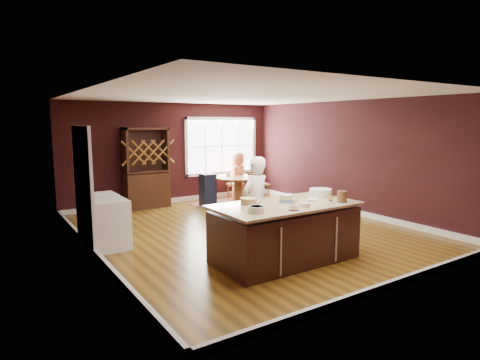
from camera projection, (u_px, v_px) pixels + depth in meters
name	position (u px, v px, depth m)	size (l,w,h in m)	color
room_shell	(246.00, 165.00, 7.99)	(7.00, 7.00, 7.00)	brown
window	(222.00, 146.00, 11.65)	(2.36, 0.10, 1.66)	white
doorway	(84.00, 190.00, 6.92)	(0.08, 1.26, 2.13)	white
kitchen_island	(285.00, 234.00, 6.35)	(2.30, 1.20, 0.92)	#391C15
dining_table	(238.00, 185.00, 10.70)	(1.28, 1.28, 0.75)	brown
baker	(255.00, 203.00, 6.90)	(0.59, 0.39, 1.61)	white
layer_cake	(286.00, 198.00, 6.41)	(0.30, 0.30, 0.12)	silver
bowl_blue	(257.00, 209.00, 5.67)	(0.24, 0.24, 0.09)	white
bowl_yellow	(249.00, 201.00, 6.24)	(0.26, 0.26, 0.10)	olive
bowl_pink	(293.00, 208.00, 5.81)	(0.15, 0.15, 0.06)	white
bowl_olive	(305.00, 205.00, 6.06)	(0.17, 0.17, 0.06)	beige
drinking_glass	(311.00, 197.00, 6.45)	(0.08, 0.08, 0.15)	white
dinner_plate	(312.00, 200.00, 6.58)	(0.24, 0.24, 0.02)	#FAE4AB
white_tub	(321.00, 193.00, 6.90)	(0.38, 0.38, 0.13)	white
stoneware_crock	(342.00, 197.00, 6.39)	(0.15, 0.15, 0.18)	brown
toy_figurine	(331.00, 199.00, 6.47)	(0.05, 0.05, 0.08)	gold
rug	(238.00, 204.00, 10.77)	(2.13, 1.65, 0.01)	brown
chair_east	(261.00, 183.00, 11.19)	(0.43, 0.41, 1.03)	brown
chair_south	(257.00, 192.00, 10.00)	(0.39, 0.37, 0.92)	brown
chair_north	(235.00, 182.00, 11.49)	(0.40, 0.38, 0.95)	brown
seated_woman	(238.00, 176.00, 11.22)	(0.67, 0.43, 1.36)	#EF774F
high_chair	(208.00, 189.00, 10.54)	(0.36, 0.36, 0.89)	black
toddler	(207.00, 175.00, 10.54)	(0.18, 0.14, 0.26)	#8CA5BF
table_plate	(247.00, 176.00, 10.67)	(0.20, 0.20, 0.01)	beige
table_cup	(228.00, 175.00, 10.68)	(0.12, 0.12, 0.09)	silver
hutch	(146.00, 168.00, 10.22)	(1.12, 0.47, 2.06)	#331D10
washer	(110.00, 225.00, 6.92)	(0.60, 0.58, 0.87)	white
dryer	(100.00, 217.00, 7.45)	(0.60, 0.58, 0.87)	silver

